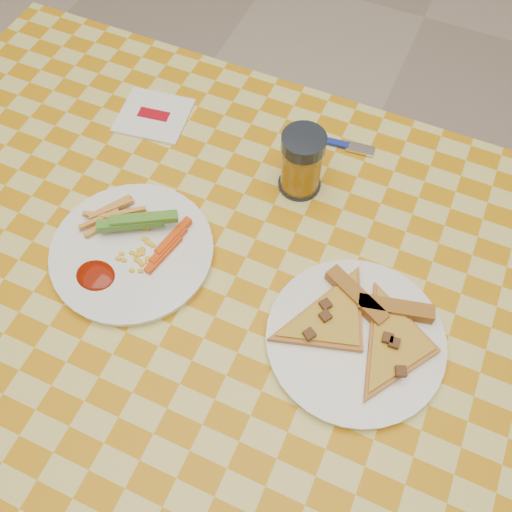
# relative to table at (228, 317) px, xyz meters

# --- Properties ---
(ground) EXTENTS (8.00, 8.00, 0.00)m
(ground) POSITION_rel_table_xyz_m (0.00, 0.00, -0.68)
(ground) COLOR beige
(ground) RESTS_ON ground
(table) EXTENTS (1.28, 0.88, 0.76)m
(table) POSITION_rel_table_xyz_m (0.00, 0.00, 0.00)
(table) COLOR white
(table) RESTS_ON ground
(plate_left) EXTENTS (0.29, 0.29, 0.01)m
(plate_left) POSITION_rel_table_xyz_m (-0.16, 0.01, 0.08)
(plate_left) COLOR white
(plate_left) RESTS_ON table
(plate_right) EXTENTS (0.32, 0.32, 0.01)m
(plate_right) POSITION_rel_table_xyz_m (0.19, 0.01, 0.08)
(plate_right) COLOR white
(plate_right) RESTS_ON table
(fries_veggies) EXTENTS (0.18, 0.16, 0.04)m
(fries_veggies) POSITION_rel_table_xyz_m (-0.16, 0.02, 0.10)
(fries_veggies) COLOR gold
(fries_veggies) RESTS_ON plate_left
(pizza_slices) EXTENTS (0.27, 0.23, 0.02)m
(pizza_slices) POSITION_rel_table_xyz_m (0.19, 0.02, 0.09)
(pizza_slices) COLOR #B48337
(pizza_slices) RESTS_ON plate_right
(drink_glass) EXTENTS (0.07, 0.07, 0.11)m
(drink_glass) POSITION_rel_table_xyz_m (0.02, 0.23, 0.13)
(drink_glass) COLOR black
(drink_glass) RESTS_ON table
(napkin) EXTENTS (0.13, 0.12, 0.01)m
(napkin) POSITION_rel_table_xyz_m (-0.26, 0.26, 0.08)
(napkin) COLOR white
(napkin) RESTS_ON table
(fork) EXTENTS (0.15, 0.03, 0.01)m
(fork) POSITION_rel_table_xyz_m (0.04, 0.33, 0.08)
(fork) COLOR #152696
(fork) RESTS_ON table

